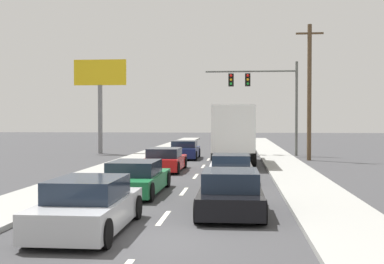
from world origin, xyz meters
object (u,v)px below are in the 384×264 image
object	(u,v)px
box_truck	(234,131)
car_black	(231,193)
car_silver	(88,207)
car_white	(231,168)
car_green	(135,178)
utility_pole_mid	(309,90)
car_navy	(185,150)
car_red	(165,160)
traffic_signal_mast	(259,88)
roadside_billboard	(100,86)

from	to	relation	value
box_truck	car_black	xyz separation A→B (m)	(0.05, -15.54, -1.43)
car_silver	car_white	world-z (taller)	car_silver
car_green	utility_pole_mid	size ratio (longest dim) A/B	0.51
car_navy	car_silver	xyz separation A→B (m)	(0.14, -22.28, 0.01)
box_truck	car_navy	bearing A→B (deg)	129.89
car_green	car_white	xyz separation A→B (m)	(3.39, 4.38, -0.02)
car_red	utility_pole_mid	distance (m)	12.17
car_navy	utility_pole_mid	size ratio (longest dim) A/B	0.45
car_black	traffic_signal_mast	size ratio (longest dim) A/B	0.58
car_red	utility_pole_mid	world-z (taller)	utility_pole_mid
car_white	utility_pole_mid	distance (m)	12.99
car_silver	utility_pole_mid	size ratio (longest dim) A/B	0.46
car_green	utility_pole_mid	bearing A→B (deg)	61.72
car_silver	car_white	bearing A→B (deg)	72.75
car_white	car_black	xyz separation A→B (m)	(0.12, -7.82, 0.04)
car_green	utility_pole_mid	world-z (taller)	utility_pole_mid
car_navy	car_red	bearing A→B (deg)	-90.90
car_green	car_red	bearing A→B (deg)	90.89
box_truck	car_green	bearing A→B (deg)	-105.94
box_truck	car_silver	bearing A→B (deg)	-100.32
car_silver	car_black	world-z (taller)	car_silver
car_green	traffic_signal_mast	xyz separation A→B (m)	(5.28, 19.90, 4.59)
car_green	car_navy	bearing A→B (deg)	89.98
car_red	traffic_signal_mast	bearing A→B (deg)	65.62
roadside_billboard	car_white	bearing A→B (deg)	-56.98
car_silver	car_white	xyz separation A→B (m)	(3.24, 10.44, -0.06)
car_green	box_truck	distance (m)	12.66
car_navy	box_truck	distance (m)	5.56
car_white	car_black	world-z (taller)	car_black
car_red	car_green	distance (m)	7.98
car_red	roadside_billboard	distance (m)	15.55
car_navy	utility_pole_mid	distance (m)	9.35
car_black	car_navy	bearing A→B (deg)	100.09
car_black	traffic_signal_mast	world-z (taller)	traffic_signal_mast
car_green	roadside_billboard	size ratio (longest dim) A/B	0.62
car_red	car_black	distance (m)	11.98
car_green	traffic_signal_mast	bearing A→B (deg)	75.14
car_navy	roadside_billboard	distance (m)	9.94
box_truck	roadside_billboard	world-z (taller)	roadside_billboard
car_silver	car_black	xyz separation A→B (m)	(3.36, 2.62, -0.03)
car_red	car_green	size ratio (longest dim) A/B	0.93
car_white	traffic_signal_mast	world-z (taller)	traffic_signal_mast
car_green	car_black	size ratio (longest dim) A/B	1.13
car_red	utility_pole_mid	bearing A→B (deg)	41.90
box_truck	car_red	bearing A→B (deg)	-130.97
traffic_signal_mast	utility_pole_mid	xyz separation A→B (m)	(3.13, -4.27, -0.49)
car_navy	car_black	distance (m)	19.98
box_truck	utility_pole_mid	bearing A→B (deg)	35.51
car_silver	box_truck	bearing A→B (deg)	79.68
car_navy	car_red	size ratio (longest dim) A/B	0.95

